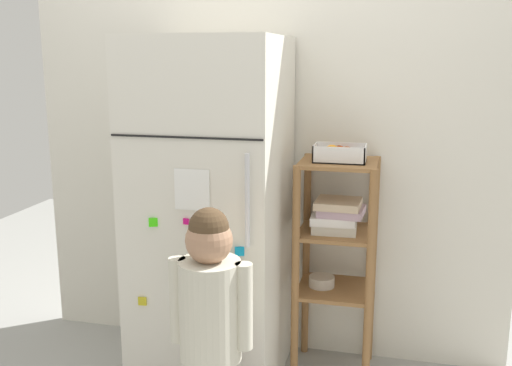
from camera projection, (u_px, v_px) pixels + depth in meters
kitchen_wall_back at (266, 151)px, 2.98m from camera, size 2.46×0.03×2.12m
refrigerator at (212, 214)px, 2.73m from camera, size 0.65×0.69×1.62m
child_standing at (211, 310)px, 2.19m from camera, size 0.32×0.24×1.00m
pantry_shelf_unit at (336, 239)px, 2.77m from camera, size 0.37×0.36×1.06m
fruit_bin at (339, 154)px, 2.67m from camera, size 0.23×0.16×0.08m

